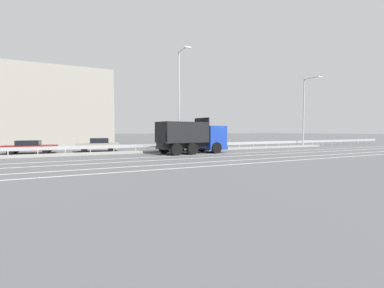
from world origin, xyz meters
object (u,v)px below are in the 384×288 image
at_px(dump_truck, 199,139).
at_px(median_road_sign, 210,138).
at_px(parked_car_2, 30,147).
at_px(street_lamp_2, 305,109).
at_px(parked_car_3, 98,145).
at_px(street_lamp_1, 180,96).

xyz_separation_m(dump_truck, median_road_sign, (2.57, 2.52, 0.02)).
height_order(median_road_sign, parked_car_2, median_road_sign).
bearing_deg(dump_truck, parked_car_2, -118.83).
relative_size(median_road_sign, parked_car_2, 0.55).
distance_m(dump_truck, parked_car_2, 15.85).
relative_size(street_lamp_2, parked_car_3, 2.12).
relative_size(dump_truck, street_lamp_2, 0.75).
bearing_deg(street_lamp_1, parked_car_2, 164.32).
bearing_deg(median_road_sign, street_lamp_2, -0.45).
xyz_separation_m(median_road_sign, street_lamp_2, (14.28, -0.11, 3.70)).
distance_m(dump_truck, median_road_sign, 3.60).
bearing_deg(median_road_sign, parked_car_2, 167.70).
bearing_deg(dump_truck, parked_car_3, -131.02).
bearing_deg(median_road_sign, street_lamp_1, -178.98).
relative_size(dump_truck, street_lamp_1, 0.66).
distance_m(dump_truck, parked_car_3, 10.54).
height_order(dump_truck, street_lamp_1, street_lamp_1).
bearing_deg(parked_car_3, street_lamp_2, -95.10).
bearing_deg(parked_car_2, street_lamp_2, 87.24).
bearing_deg(dump_truck, street_lamp_2, 92.56).
height_order(street_lamp_2, parked_car_2, street_lamp_2).
bearing_deg(parked_car_2, dump_truck, 70.96).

